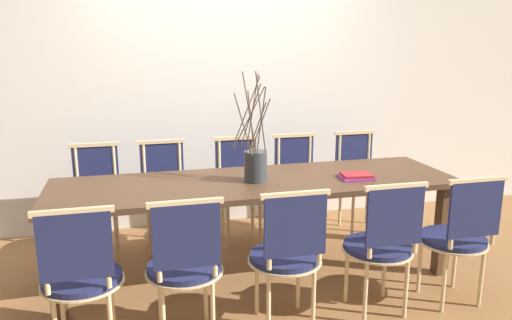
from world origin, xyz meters
TOP-DOWN VIEW (x-y plane):
  - ground_plane at (0.00, 0.00)m, footprint 16.00×16.00m
  - wall_rear at (0.00, 1.27)m, footprint 12.00×0.06m
  - dining_table at (0.00, 0.00)m, footprint 2.90×0.85m
  - chair_near_leftend at (-1.15, -0.72)m, footprint 0.45×0.45m
  - chair_near_left at (-0.60, -0.72)m, footprint 0.45×0.45m
  - chair_near_center at (0.01, -0.72)m, footprint 0.45×0.45m
  - chair_near_right at (0.62, -0.72)m, footprint 0.45×0.45m
  - chair_near_rightend at (1.17, -0.72)m, footprint 0.45×0.45m
  - chair_far_leftend at (-1.15, 0.72)m, footprint 0.45×0.45m
  - chair_far_left at (-0.61, 0.72)m, footprint 0.45×0.45m
  - chair_far_center at (0.03, 0.72)m, footprint 0.45×0.45m
  - chair_far_right at (0.57, 0.72)m, footprint 0.45×0.45m
  - chair_far_rightend at (1.16, 0.72)m, footprint 0.45×0.45m
  - vase_centerpiece at (-0.01, -0.02)m, footprint 0.27×0.31m
  - book_stack at (0.72, -0.12)m, footprint 0.25×0.20m

SIDE VIEW (x-z plane):
  - ground_plane at x=0.00m, z-range 0.00..0.00m
  - chair_near_leftend at x=-1.15m, z-range 0.04..0.94m
  - chair_near_left at x=-0.60m, z-range 0.04..0.94m
  - chair_near_center at x=0.01m, z-range 0.04..0.94m
  - chair_near_right at x=0.62m, z-range 0.04..0.94m
  - chair_near_rightend at x=1.17m, z-range 0.04..0.94m
  - chair_far_leftend at x=-1.15m, z-range 0.04..0.94m
  - chair_far_left at x=-0.61m, z-range 0.04..0.94m
  - chair_far_center at x=0.03m, z-range 0.04..0.94m
  - chair_far_right at x=0.57m, z-range 0.04..0.94m
  - chair_far_rightend at x=1.16m, z-range 0.04..0.94m
  - dining_table at x=0.00m, z-range 0.28..1.01m
  - book_stack at x=0.72m, z-range 0.73..0.77m
  - vase_centerpiece at x=-0.01m, z-range 0.47..1.25m
  - wall_rear at x=0.00m, z-range 0.00..3.20m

